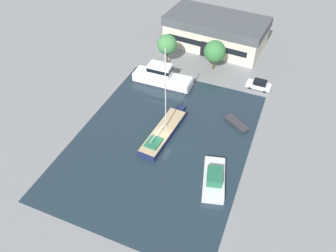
{
  "coord_description": "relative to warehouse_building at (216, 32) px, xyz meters",
  "views": [
    {
      "loc": [
        14.23,
        -31.92,
        36.11
      ],
      "look_at": [
        0.0,
        2.57,
        1.0
      ],
      "focal_mm": 35.0,
      "sensor_mm": 36.0,
      "label": 1
    }
  ],
  "objects": [
    {
      "name": "motor_cruiser",
      "position": [
        -5.01,
        -17.19,
        -1.85
      ],
      "size": [
        11.17,
        3.46,
        3.94
      ],
      "rotation": [
        0.0,
        0.0,
        1.58
      ],
      "color": "white",
      "rests_on": "water_canal"
    },
    {
      "name": "parked_car",
      "position": [
        11.9,
        -11.91,
        -2.43
      ],
      "size": [
        4.43,
        1.95,
        1.69
      ],
      "rotation": [
        0.0,
        0.0,
        1.54
      ],
      "color": "silver",
      "rests_on": "ground"
    },
    {
      "name": "cabin_boat",
      "position": [
        10.46,
        -35.6,
        -2.42
      ],
      "size": [
        4.49,
        7.55,
        2.39
      ],
      "rotation": [
        0.0,
        0.0,
        0.25
      ],
      "color": "silver",
      "rests_on": "water_canal"
    },
    {
      "name": "quay_tree_by_water",
      "position": [
        2.39,
        -9.02,
        0.69
      ],
      "size": [
        4.16,
        4.16,
        6.06
      ],
      "color": "brown",
      "rests_on": "ground"
    },
    {
      "name": "water_canal",
      "position": [
        0.86,
        -31.12,
        -3.27
      ],
      "size": [
        25.75,
        34.2,
        0.01
      ],
      "primitive_type": "cube",
      "color": "#1E2D38",
      "rests_on": "ground"
    },
    {
      "name": "small_dinghy",
      "position": [
        10.6,
        -23.14,
        -2.97
      ],
      "size": [
        4.55,
        3.73,
        0.6
      ],
      "rotation": [
        0.0,
        0.0,
        4.12
      ],
      "color": "#23282D",
      "rests_on": "water_canal"
    },
    {
      "name": "warehouse_building",
      "position": [
        0.0,
        0.0,
        0.0
      ],
      "size": [
        21.44,
        12.24,
        6.48
      ],
      "rotation": [
        0.0,
        0.0,
        -0.08
      ],
      "color": "beige",
      "rests_on": "ground"
    },
    {
      "name": "sailboat_moored",
      "position": [
        0.58,
        -29.63,
        -2.65
      ],
      "size": [
        3.66,
        12.56,
        14.77
      ],
      "rotation": [
        0.0,
        0.0,
        -0.07
      ],
      "color": "#19234C",
      "rests_on": "water_canal"
    },
    {
      "name": "ground_plane",
      "position": [
        0.86,
        -31.12,
        -3.28
      ],
      "size": [
        440.0,
        440.0,
        0.0
      ],
      "primitive_type": "plane",
      "color": "gray"
    },
    {
      "name": "quay_tree_near_building",
      "position": [
        -6.68,
        -10.72,
        1.09
      ],
      "size": [
        3.87,
        3.87,
        6.32
      ],
      "color": "brown",
      "rests_on": "ground"
    }
  ]
}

